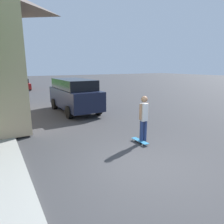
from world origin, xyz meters
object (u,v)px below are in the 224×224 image
at_px(suv_parked, 74,94).
at_px(skateboarder, 144,117).
at_px(car_down_street, 20,84).
at_px(skateboard, 140,141).

bearing_deg(suv_parked, skateboarder, -87.41).
height_order(car_down_street, skateboard, car_down_street).
bearing_deg(car_down_street, suv_parked, -84.90).
bearing_deg(skateboarder, car_down_street, 94.35).
xyz_separation_m(suv_parked, car_down_street, (-1.32, 14.80, -0.43)).
bearing_deg(suv_parked, skateboard, -88.66).
distance_m(suv_parked, skateboard, 6.36).
distance_m(car_down_street, skateboard, 21.14).
height_order(suv_parked, skateboard, suv_parked).
xyz_separation_m(suv_parked, skateboard, (0.15, -6.28, -1.01)).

